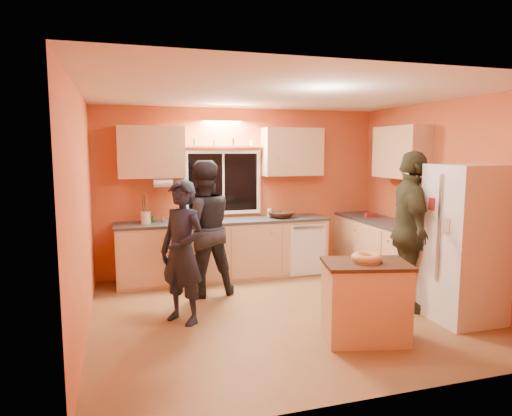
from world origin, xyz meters
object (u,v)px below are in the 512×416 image
object	(u,v)px
island	(365,301)
person_right	(411,232)
person_left	(182,252)
refrigerator	(465,244)
person_center	(203,228)

from	to	relation	value
island	person_right	bearing A→B (deg)	47.39
person_left	island	bearing A→B (deg)	18.11
refrigerator	person_center	world-z (taller)	person_center
refrigerator	person_left	bearing A→B (deg)	164.24
refrigerator	person_right	xyz separation A→B (m)	(-0.39, 0.48, 0.08)
island	person_center	xyz separation A→B (m)	(-1.33, 1.96, 0.49)
person_left	person_right	world-z (taller)	person_right
island	person_left	distance (m)	2.06
refrigerator	island	bearing A→B (deg)	-172.89
person_right	island	bearing A→B (deg)	145.56
person_left	person_center	world-z (taller)	person_center
person_center	person_right	bearing A→B (deg)	144.21
person_left	person_right	distance (m)	2.74
island	person_right	world-z (taller)	person_right
refrigerator	island	xyz separation A→B (m)	(-1.37, -0.17, -0.48)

